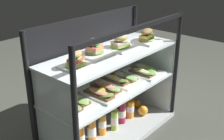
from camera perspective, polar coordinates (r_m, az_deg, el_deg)
ground_plane at (r=2.29m, az=0.00°, el=-12.92°), size 6.00×6.00×0.02m
case_base_deck at (r=2.28m, az=0.00°, el=-12.29°), size 1.13×0.46×0.04m
case_frame at (r=2.12m, az=-2.44°, el=-0.51°), size 1.13×0.46×0.90m
riser_lower_tier at (r=2.17m, az=0.00°, el=-7.97°), size 1.06×0.39×0.36m
shelf_lower_glass at (r=2.08m, az=0.00°, el=-3.55°), size 1.08×0.41×0.01m
riser_upper_tier at (r=2.03m, az=0.00°, el=-0.20°), size 1.06×0.39×0.25m
shelf_upper_glass at (r=1.98m, az=0.00°, el=3.33°), size 1.08×0.41×0.01m
plated_roll_sandwich_center at (r=1.71m, az=-7.24°, el=1.71°), size 0.18×0.18×0.11m
plated_roll_sandwich_mid_right at (r=1.91m, az=-3.50°, el=4.15°), size 0.20×0.20×0.12m
plated_roll_sandwich_far_left at (r=2.05m, az=1.70°, el=5.42°), size 0.21×0.21×0.11m
plated_roll_sandwich_mid_left at (r=2.21m, az=6.97°, el=6.52°), size 0.18×0.18×0.11m
open_sandwich_tray_far_right at (r=1.84m, az=-8.02°, el=-6.53°), size 0.22×0.30×0.06m
open_sandwich_tray_mid_right at (r=1.97m, az=-1.81°, el=-4.26°), size 0.22×0.30×0.07m
open_sandwich_tray_near_right_corner at (r=2.15m, az=1.78°, el=-1.86°), size 0.22×0.30×0.06m
open_sandwich_tray_mid_left at (r=2.31m, az=6.37°, el=-0.20°), size 0.22×0.30×0.06m
juice_bottle_front_left_end at (r=2.05m, az=-6.33°, el=-13.10°), size 0.06×0.06×0.23m
juice_bottle_tucked_behind at (r=2.11m, az=-4.11°, el=-11.69°), size 0.07×0.07×0.24m
juice_bottle_back_center at (r=2.17m, az=-1.98°, el=-10.56°), size 0.06×0.06×0.22m
juice_bottle_front_right_end at (r=2.23m, az=0.49°, el=-9.80°), size 0.06×0.06×0.22m
juice_bottle_front_fourth at (r=2.31m, az=1.89°, el=-8.26°), size 0.07×0.07×0.24m
juice_bottle_front_second at (r=2.38m, az=3.59°, el=-7.51°), size 0.07×0.07×0.21m
orange_fruit_beside_bottles at (r=2.44m, az=6.22°, el=-8.05°), size 0.08×0.08×0.08m
orange_fruit_near_left_post at (r=2.55m, az=4.99°, el=-6.72°), size 0.07×0.07×0.07m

